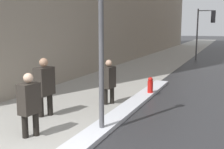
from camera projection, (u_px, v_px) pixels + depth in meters
The scene contains 8 objects.
sidewalk_slab at pixel (153, 63), 19.51m from camera, with size 4.00×80.00×0.01m.
snow_bank_curb at pixel (129, 107), 8.73m from camera, with size 0.57×8.70×0.12m.
lamp_post at pixel (101, 27), 6.38m from camera, with size 0.28×0.28×4.10m.
traffic_light_near at pixel (207, 23), 21.06m from camera, with size 1.31×0.32×3.87m.
pedestrian_in_glasses at pixel (29, 102), 6.35m from camera, with size 0.34×0.51×1.50m.
pedestrian_nearside at pixel (45, 84), 7.84m from camera, with size 0.37×0.57×1.67m.
pedestrian_trailing at pixel (109, 80), 9.11m from camera, with size 0.33×0.51×1.47m.
fire_hydrant at pixel (150, 87), 10.33m from camera, with size 0.20×0.20×0.70m.
Camera 1 is at (2.99, -3.92, 2.51)m, focal length 45.00 mm.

